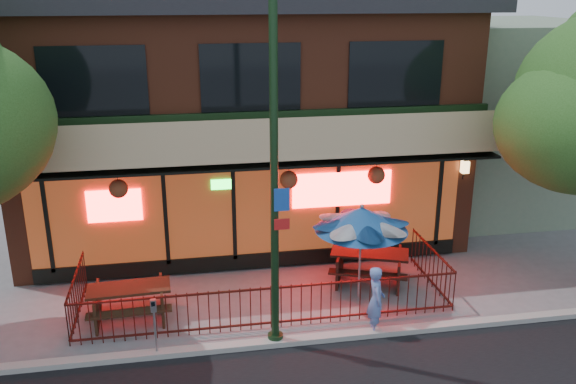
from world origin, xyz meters
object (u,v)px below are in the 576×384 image
at_px(street_light, 275,200).
at_px(patio_umbrella, 361,219).
at_px(picnic_table_right, 369,262).
at_px(picnic_table_left, 130,298).
at_px(pedestrian, 376,300).
at_px(parking_meter_near, 154,318).

xyz_separation_m(street_light, patio_umbrella, (2.21, 1.45, -1.08)).
height_order(picnic_table_right, patio_umbrella, patio_umbrella).
relative_size(street_light, patio_umbrella, 2.89).
bearing_deg(picnic_table_right, street_light, -139.25).
xyz_separation_m(picnic_table_left, pedestrian, (5.20, -1.51, 0.25)).
height_order(picnic_table_right, pedestrian, pedestrian).
bearing_deg(picnic_table_right, picnic_table_left, -172.05).
bearing_deg(patio_umbrella, parking_meter_near, -161.76).
bearing_deg(parking_meter_near, pedestrian, 1.63).
distance_m(pedestrian, parking_meter_near, 4.59).
bearing_deg(parking_meter_near, patio_umbrella, 18.24).
relative_size(picnic_table_left, patio_umbrella, 0.77).
bearing_deg(picnic_table_left, parking_meter_near, -69.48).
bearing_deg(picnic_table_right, parking_meter_near, -154.69).
xyz_separation_m(picnic_table_right, pedestrian, (-0.58, -2.31, 0.23)).
bearing_deg(patio_umbrella, pedestrian, -91.78).
bearing_deg(patio_umbrella, picnic_table_left, 178.78).
distance_m(patio_umbrella, pedestrian, 1.91).
distance_m(picnic_table_right, parking_meter_near, 5.72).
relative_size(street_light, pedestrian, 4.61).
relative_size(patio_umbrella, parking_meter_near, 1.90).
bearing_deg(street_light, parking_meter_near, -178.17).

